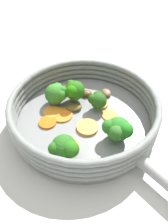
{
  "coord_description": "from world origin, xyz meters",
  "views": [
    {
      "loc": [
        0.32,
        -0.07,
        0.34
      ],
      "look_at": [
        0.0,
        0.0,
        0.03
      ],
      "focal_mm": 35.0,
      "sensor_mm": 36.0,
      "label": 1
    }
  ],
  "objects_px": {
    "broccoli_floret_1": "(74,91)",
    "broccoli_floret_2": "(64,148)",
    "skillet": "(84,120)",
    "mushroom_piece_0": "(87,93)",
    "carrot_slice_3": "(63,91)",
    "carrot_slice_6": "(48,122)",
    "broccoli_floret_0": "(57,93)",
    "carrot_slice_1": "(52,112)",
    "mushroom_piece_1": "(74,107)",
    "carrot_slice_0": "(62,115)",
    "broccoli_floret_4": "(118,129)",
    "carrot_slice_5": "(101,104)",
    "carrot_slice_7": "(86,127)",
    "mushroom_piece_3": "(106,93)",
    "carrot_slice_2": "(110,115)",
    "broccoli_floret_3": "(98,100)",
    "carrot_slice_4": "(68,147)",
    "mushroom_piece_2": "(76,88)"
  },
  "relations": [
    {
      "from": "carrot_slice_0",
      "to": "mushroom_piece_1",
      "type": "height_order",
      "value": "mushroom_piece_1"
    },
    {
      "from": "broccoli_floret_0",
      "to": "mushroom_piece_0",
      "type": "relative_size",
      "value": 1.97
    },
    {
      "from": "carrot_slice_6",
      "to": "mushroom_piece_3",
      "type": "xyz_separation_m",
      "value": [
        -0.06,
        0.14,
        0.0
      ]
    },
    {
      "from": "skillet",
      "to": "mushroom_piece_3",
      "type": "height_order",
      "value": "mushroom_piece_3"
    },
    {
      "from": "carrot_slice_1",
      "to": "carrot_slice_0",
      "type": "bearing_deg",
      "value": 57.74
    },
    {
      "from": "carrot_slice_4",
      "to": "broccoli_floret_2",
      "type": "relative_size",
      "value": 0.86
    },
    {
      "from": "skillet",
      "to": "mushroom_piece_2",
      "type": "height_order",
      "value": "mushroom_piece_2"
    },
    {
      "from": "carrot_slice_0",
      "to": "skillet",
      "type": "bearing_deg",
      "value": 71.32
    },
    {
      "from": "carrot_slice_4",
      "to": "mushroom_piece_2",
      "type": "xyz_separation_m",
      "value": [
        -0.17,
        0.05,
        0.0
      ]
    },
    {
      "from": "skillet",
      "to": "mushroom_piece_0",
      "type": "distance_m",
      "value": 0.07
    },
    {
      "from": "carrot_slice_5",
      "to": "carrot_slice_6",
      "type": "xyz_separation_m",
      "value": [
        0.03,
        -0.12,
        -0.0
      ]
    },
    {
      "from": "carrot_slice_3",
      "to": "carrot_slice_6",
      "type": "xyz_separation_m",
      "value": [
        0.09,
        -0.05,
        0.0
      ]
    },
    {
      "from": "broccoli_floret_4",
      "to": "mushroom_piece_0",
      "type": "distance_m",
      "value": 0.14
    },
    {
      "from": "carrot_slice_0",
      "to": "carrot_slice_2",
      "type": "bearing_deg",
      "value": 76.92
    },
    {
      "from": "carrot_slice_1",
      "to": "broccoli_floret_1",
      "type": "height_order",
      "value": "broccoli_floret_1"
    },
    {
      "from": "carrot_slice_5",
      "to": "mushroom_piece_0",
      "type": "distance_m",
      "value": 0.05
    },
    {
      "from": "carrot_slice_4",
      "to": "broccoli_floret_2",
      "type": "xyz_separation_m",
      "value": [
        0.02,
        -0.01,
        0.03
      ]
    },
    {
      "from": "carrot_slice_0",
      "to": "broccoli_floret_4",
      "type": "relative_size",
      "value": 0.84
    },
    {
      "from": "carrot_slice_5",
      "to": "mushroom_piece_1",
      "type": "height_order",
      "value": "mushroom_piece_1"
    },
    {
      "from": "mushroom_piece_1",
      "to": "carrot_slice_1",
      "type": "bearing_deg",
      "value": -87.36
    },
    {
      "from": "carrot_slice_5",
      "to": "carrot_slice_6",
      "type": "relative_size",
      "value": 0.85
    },
    {
      "from": "broccoli_floret_2",
      "to": "mushroom_piece_3",
      "type": "height_order",
      "value": "broccoli_floret_2"
    },
    {
      "from": "broccoli_floret_1",
      "to": "broccoli_floret_3",
      "type": "bearing_deg",
      "value": 53.29
    },
    {
      "from": "broccoli_floret_4",
      "to": "mushroom_piece_3",
      "type": "relative_size",
      "value": 1.92
    },
    {
      "from": "broccoli_floret_3",
      "to": "broccoli_floret_4",
      "type": "relative_size",
      "value": 0.78
    },
    {
      "from": "broccoli_floret_0",
      "to": "mushroom_piece_1",
      "type": "bearing_deg",
      "value": 49.04
    },
    {
      "from": "carrot_slice_2",
      "to": "carrot_slice_4",
      "type": "distance_m",
      "value": 0.12
    },
    {
      "from": "carrot_slice_0",
      "to": "carrot_slice_6",
      "type": "distance_m",
      "value": 0.04
    },
    {
      "from": "carrot_slice_5",
      "to": "mushroom_piece_1",
      "type": "relative_size",
      "value": 0.89
    },
    {
      "from": "carrot_slice_3",
      "to": "skillet",
      "type": "bearing_deg",
      "value": 16.89
    },
    {
      "from": "skillet",
      "to": "carrot_slice_1",
      "type": "xyz_separation_m",
      "value": [
        -0.03,
        -0.06,
        0.01
      ]
    },
    {
      "from": "carrot_slice_7",
      "to": "carrot_slice_3",
      "type": "bearing_deg",
      "value": -168.1
    },
    {
      "from": "carrot_slice_2",
      "to": "broccoli_floret_2",
      "type": "bearing_deg",
      "value": -52.18
    },
    {
      "from": "broccoli_floret_1",
      "to": "broccoli_floret_2",
      "type": "bearing_deg",
      "value": -16.5
    },
    {
      "from": "carrot_slice_2",
      "to": "carrot_slice_7",
      "type": "relative_size",
      "value": 0.77
    },
    {
      "from": "mushroom_piece_0",
      "to": "broccoli_floret_4",
      "type": "bearing_deg",
      "value": 9.91
    },
    {
      "from": "carrot_slice_1",
      "to": "mushroom_piece_1",
      "type": "bearing_deg",
      "value": 92.64
    },
    {
      "from": "skillet",
      "to": "broccoli_floret_0",
      "type": "relative_size",
      "value": 5.81
    },
    {
      "from": "carrot_slice_0",
      "to": "carrot_slice_5",
      "type": "height_order",
      "value": "carrot_slice_5"
    },
    {
      "from": "broccoli_floret_1",
      "to": "mushroom_piece_3",
      "type": "relative_size",
      "value": 1.85
    },
    {
      "from": "carrot_slice_2",
      "to": "broccoli_floret_4",
      "type": "distance_m",
      "value": 0.07
    },
    {
      "from": "broccoli_floret_1",
      "to": "broccoli_floret_0",
      "type": "bearing_deg",
      "value": -94.5
    },
    {
      "from": "carrot_slice_2",
      "to": "carrot_slice_3",
      "type": "distance_m",
      "value": 0.13
    },
    {
      "from": "carrot_slice_1",
      "to": "carrot_slice_4",
      "type": "height_order",
      "value": "same"
    },
    {
      "from": "broccoli_floret_0",
      "to": "broccoli_floret_4",
      "type": "bearing_deg",
      "value": 35.98
    },
    {
      "from": "skillet",
      "to": "broccoli_floret_2",
      "type": "height_order",
      "value": "broccoli_floret_2"
    },
    {
      "from": "carrot_slice_1",
      "to": "mushroom_piece_1",
      "type": "height_order",
      "value": "mushroom_piece_1"
    },
    {
      "from": "carrot_slice_5",
      "to": "broccoli_floret_0",
      "type": "height_order",
      "value": "broccoli_floret_0"
    },
    {
      "from": "carrot_slice_3",
      "to": "broccoli_floret_2",
      "type": "distance_m",
      "value": 0.19
    },
    {
      "from": "broccoli_floret_4",
      "to": "mushroom_piece_3",
      "type": "xyz_separation_m",
      "value": [
        -0.13,
        0.02,
        -0.02
      ]
    }
  ]
}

